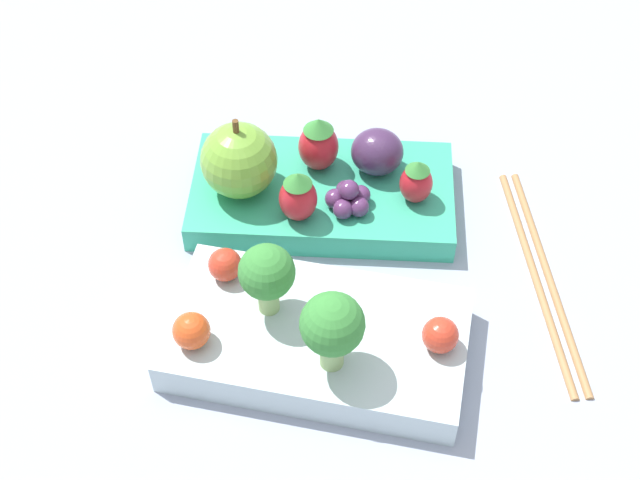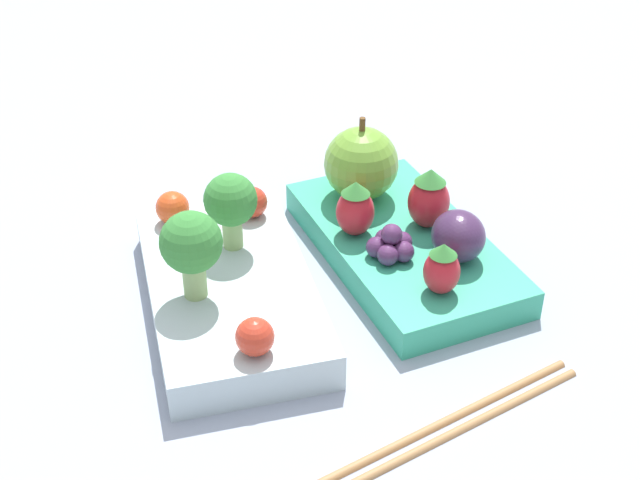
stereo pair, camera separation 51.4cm
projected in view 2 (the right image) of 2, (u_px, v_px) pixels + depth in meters
The scene contains 15 objects.
ground_plane at pixel (321, 282), 0.65m from camera, with size 4.00×4.00×0.00m, color #939EB2.
bento_box_savoury at pixel (230, 292), 0.62m from camera, with size 0.21×0.13×0.03m.
bento_box_fruit at pixel (403, 247), 0.67m from camera, with size 0.21×0.12×0.02m.
broccoli_floret_0 at pixel (191, 245), 0.57m from camera, with size 0.04×0.04×0.06m.
broccoli_floret_1 at pixel (231, 202), 0.62m from camera, with size 0.04×0.04×0.06m.
cherry_tomato_0 at pixel (172, 208), 0.66m from camera, with size 0.03×0.03×0.03m.
cherry_tomato_1 at pixel (252, 202), 0.67m from camera, with size 0.02×0.02×0.02m.
cherry_tomato_2 at pixel (255, 337), 0.54m from camera, with size 0.02×0.02×0.02m.
apple at pixel (361, 164), 0.69m from camera, with size 0.06×0.06×0.07m.
strawberry_0 at pixel (442, 269), 0.59m from camera, with size 0.02×0.02×0.04m.
strawberry_1 at pixel (355, 209), 0.65m from camera, with size 0.03×0.03×0.04m.
strawberry_2 at pixel (429, 199), 0.66m from camera, with size 0.03×0.03×0.05m.
plum at pixel (458, 236), 0.63m from camera, with size 0.04×0.04×0.04m.
grape_cluster at pixel (391, 245), 0.63m from camera, with size 0.03×0.04×0.03m.
chopsticks_pair at pixel (439, 430), 0.52m from camera, with size 0.06×0.21×0.01m.
Camera 2 is at (-0.49, 0.18, 0.39)m, focal length 50.00 mm.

